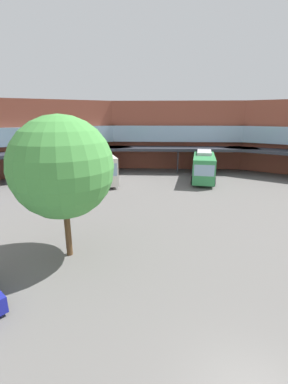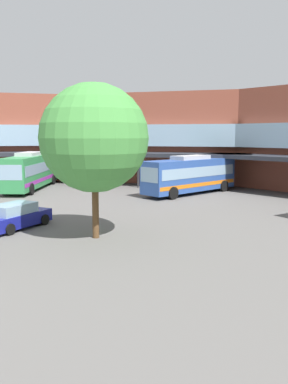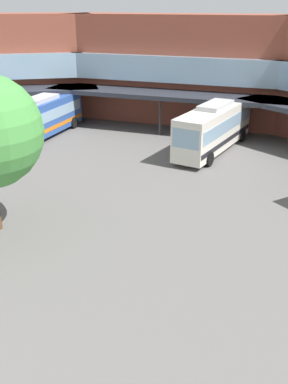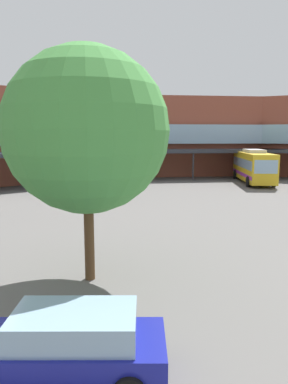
% 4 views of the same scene
% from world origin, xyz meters
% --- Properties ---
extents(station_building, '(86.15, 48.13, 10.30)m').
position_xyz_m(station_building, '(-0.00, 23.64, 5.17)').
color(station_building, brown).
rests_on(station_building, ground).
extents(bus_4, '(7.09, 11.43, 3.66)m').
position_xyz_m(bus_4, '(11.05, 27.43, 1.85)').
color(bus_4, '#338C4C').
rests_on(bus_4, ground).
extents(bus_5, '(3.41, 11.01, 3.95)m').
position_xyz_m(bus_5, '(-2.48, 29.46, 2.00)').
color(bus_5, silver).
rests_on(bus_5, ground).
extents(plaza_tree, '(5.78, 5.78, 8.30)m').
position_xyz_m(plaza_tree, '(-5.69, 10.44, 5.40)').
color(plaza_tree, brown).
rests_on(plaza_tree, ground).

